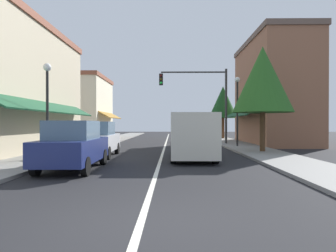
% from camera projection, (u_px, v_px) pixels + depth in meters
% --- Properties ---
extents(ground_plane, '(80.00, 80.00, 0.00)m').
position_uv_depth(ground_plane, '(165.00, 146.00, 22.91)').
color(ground_plane, black).
extents(sidewalk_left, '(2.60, 56.00, 0.12)m').
position_uv_depth(sidewalk_left, '(93.00, 145.00, 22.98)').
color(sidewalk_left, gray).
rests_on(sidewalk_left, ground).
extents(sidewalk_right, '(2.60, 56.00, 0.12)m').
position_uv_depth(sidewalk_right, '(237.00, 145.00, 22.83)').
color(sidewalk_right, gray).
rests_on(sidewalk_right, ground).
extents(lane_center_stripe, '(0.14, 52.00, 0.01)m').
position_uv_depth(lane_center_stripe, '(165.00, 145.00, 22.91)').
color(lane_center_stripe, silver).
rests_on(lane_center_stripe, ground).
extents(storefront_right_block, '(5.35, 10.20, 8.59)m').
position_uv_depth(storefront_right_block, '(272.00, 92.00, 24.76)').
color(storefront_right_block, '#8E5B42').
rests_on(storefront_right_block, ground).
extents(storefront_far_left, '(7.15, 8.20, 6.82)m').
position_uv_depth(storefront_far_left, '(79.00, 108.00, 33.01)').
color(storefront_far_left, beige).
rests_on(storefront_far_left, ground).
extents(parked_car_nearest_left, '(1.85, 4.14, 1.77)m').
position_uv_depth(parked_car_nearest_left, '(73.00, 145.00, 10.83)').
color(parked_car_nearest_left, navy).
rests_on(parked_car_nearest_left, ground).
extents(parked_car_second_left, '(1.87, 4.14, 1.77)m').
position_uv_depth(parked_car_second_left, '(97.00, 139.00, 15.17)').
color(parked_car_second_left, silver).
rests_on(parked_car_second_left, ground).
extents(van_in_lane, '(2.01, 5.18, 2.12)m').
position_uv_depth(van_in_lane, '(192.00, 135.00, 14.10)').
color(van_in_lane, beige).
rests_on(van_in_lane, ground).
extents(traffic_signal_mast_arm, '(5.37, 0.50, 6.00)m').
position_uv_depth(traffic_signal_mast_arm, '(203.00, 93.00, 23.63)').
color(traffic_signal_mast_arm, '#333333').
rests_on(traffic_signal_mast_arm, ground).
extents(street_lamp_left_near, '(0.36, 0.36, 4.37)m').
position_uv_depth(street_lamp_left_near, '(47.00, 94.00, 13.38)').
color(street_lamp_left_near, black).
rests_on(street_lamp_left_near, ground).
extents(street_lamp_right_mid, '(0.36, 0.36, 4.91)m').
position_uv_depth(street_lamp_right_mid, '(237.00, 100.00, 20.81)').
color(street_lamp_right_mid, black).
rests_on(street_lamp_right_mid, ground).
extents(tree_right_near, '(3.38, 3.38, 6.02)m').
position_uv_depth(tree_right_near, '(263.00, 80.00, 16.85)').
color(tree_right_near, '#4C331E').
rests_on(tree_right_near, ground).
extents(tree_right_far, '(3.05, 3.05, 5.66)m').
position_uv_depth(tree_right_far, '(223.00, 102.00, 31.97)').
color(tree_right_far, '#4C331E').
rests_on(tree_right_far, ground).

